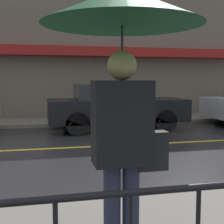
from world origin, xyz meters
The scene contains 6 objects.
ground_plane centered at (0.00, 0.00, 0.00)m, with size 80.00×80.00×0.00m, color #262628.
sidewalk_far centered at (0.00, 4.17, 0.05)m, with size 28.00×1.96×0.11m.
lane_marking centered at (0.00, 0.00, 0.00)m, with size 25.20×0.12×0.01m.
building_storefront centered at (0.00, 5.27, 3.01)m, with size 28.00×0.85×6.08m.
pedestrian centered at (1.07, -4.76, 1.84)m, with size 1.18×1.18×2.10m.
car_black centered at (2.67, 2.25, 0.73)m, with size 4.16×1.70×1.41m.
Camera 1 is at (0.48, -7.01, 1.55)m, focal length 50.00 mm.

